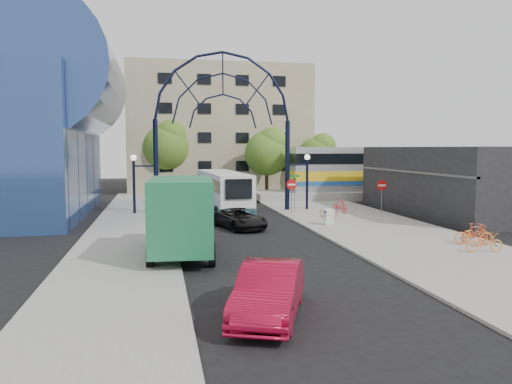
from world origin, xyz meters
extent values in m
plane|color=black|center=(0.00, 0.00, 0.00)|extent=(120.00, 120.00, 0.00)
cube|color=gray|center=(8.00, 4.00, 0.06)|extent=(8.00, 56.00, 0.12)
cube|color=gray|center=(-6.50, 6.00, 0.06)|extent=(5.00, 50.00, 0.12)
cylinder|color=black|center=(-5.00, 14.00, 3.50)|extent=(0.36, 0.36, 7.00)
cylinder|color=black|center=(5.00, 14.00, 3.50)|extent=(0.36, 0.36, 7.00)
cylinder|color=black|center=(-6.60, 14.00, 2.00)|extent=(0.20, 0.20, 4.00)
cylinder|color=black|center=(6.60, 14.00, 2.00)|extent=(0.20, 0.20, 4.00)
sphere|color=white|center=(-6.60, 14.00, 4.20)|extent=(0.44, 0.44, 0.44)
sphere|color=white|center=(6.60, 14.00, 4.20)|extent=(0.44, 0.44, 0.44)
cylinder|color=slate|center=(4.80, 12.00, 1.22)|extent=(0.06, 0.06, 2.20)
cylinder|color=red|center=(4.80, 12.00, 2.22)|extent=(0.80, 0.04, 0.80)
cube|color=white|center=(4.80, 11.97, 2.22)|extent=(0.55, 0.02, 0.12)
cylinder|color=slate|center=(11.00, 10.00, 1.22)|extent=(0.06, 0.06, 2.20)
cylinder|color=red|center=(11.00, 10.00, 2.22)|extent=(0.76, 0.04, 0.76)
cube|color=white|center=(11.00, 9.97, 2.22)|extent=(0.55, 0.02, 0.12)
cylinder|color=slate|center=(5.20, 12.60, 1.52)|extent=(0.05, 0.05, 2.80)
cube|color=#146626|center=(5.20, 12.60, 2.82)|extent=(0.70, 0.03, 0.18)
cube|color=#146626|center=(5.20, 12.60, 2.57)|extent=(0.03, 0.70, 0.18)
cube|color=white|center=(5.60, 5.80, 0.62)|extent=(0.55, 0.26, 0.99)
cube|color=white|center=(5.60, 6.15, 0.62)|extent=(0.55, 0.26, 0.99)
cube|color=#1E59A5|center=(5.60, 5.98, 0.95)|extent=(0.55, 0.42, 0.14)
cylinder|color=navy|center=(-12.00, 15.00, 10.00)|extent=(9.00, 16.00, 9.00)
cube|color=black|center=(16.00, 10.00, 2.50)|extent=(6.00, 16.00, 5.00)
cube|color=tan|center=(2.00, 35.00, 7.00)|extent=(20.00, 12.00, 14.00)
cube|color=gray|center=(20.00, 22.00, 0.40)|extent=(32.00, 5.00, 0.80)
cube|color=#B7B7BC|center=(20.00, 22.00, 2.90)|extent=(25.00, 3.00, 4.20)
cube|color=gold|center=(20.00, 22.00, 2.30)|extent=(25.10, 3.05, 0.90)
cube|color=black|center=(20.00, 22.00, 3.90)|extent=(25.05, 3.05, 1.00)
cube|color=#1E59A5|center=(20.00, 22.00, 1.60)|extent=(25.10, 3.05, 0.35)
cylinder|color=#382314|center=(6.00, 26.00, 1.26)|extent=(0.36, 0.36, 2.52)
sphere|color=#3D6119|center=(6.00, 26.00, 4.34)|extent=(4.48, 4.48, 4.48)
sphere|color=#3D6119|center=(6.50, 25.70, 5.46)|extent=(3.08, 3.08, 3.08)
cylinder|color=#382314|center=(-4.00, 30.00, 1.44)|extent=(0.36, 0.36, 2.88)
sphere|color=#3D6119|center=(-4.00, 30.00, 4.96)|extent=(5.12, 5.12, 5.12)
sphere|color=#3D6119|center=(-3.50, 29.70, 6.24)|extent=(3.52, 3.52, 3.52)
cylinder|color=#382314|center=(12.00, 28.00, 1.17)|extent=(0.36, 0.36, 2.34)
sphere|color=#3D6119|center=(12.00, 28.00, 4.03)|extent=(4.16, 4.16, 4.16)
sphere|color=#3D6119|center=(12.50, 27.70, 5.07)|extent=(2.86, 2.86, 2.86)
cube|color=white|center=(0.06, 14.70, 1.67)|extent=(3.08, 11.11, 2.77)
cube|color=#519FB5|center=(0.06, 14.70, 0.53)|extent=(3.11, 11.12, 0.67)
cube|color=black|center=(0.06, 14.70, 2.25)|extent=(3.12, 10.90, 0.86)
cube|color=black|center=(0.39, 9.15, 2.20)|extent=(1.81, 0.24, 1.34)
cube|color=black|center=(-0.26, 20.14, 1.53)|extent=(2.30, 0.31, 1.53)
cylinder|color=black|center=(-1.33, 18.03, 0.46)|extent=(0.32, 0.93, 0.92)
cylinder|color=black|center=(1.05, 18.17, 0.46)|extent=(0.32, 0.93, 0.92)
cylinder|color=black|center=(-0.89, 10.57, 0.46)|extent=(0.32, 0.93, 0.92)
cylinder|color=black|center=(1.49, 10.71, 0.46)|extent=(0.32, 0.93, 0.92)
cube|color=black|center=(-3.66, 1.54, 1.20)|extent=(2.69, 2.79, 2.40)
cube|color=black|center=(-3.57, 2.84, 1.69)|extent=(2.18, 0.26, 1.09)
cube|color=#1C6C42|center=(-3.89, -1.72, 2.07)|extent=(2.97, 5.18, 3.05)
cylinder|color=black|center=(-4.93, 1.30, 0.52)|extent=(0.36, 1.06, 1.05)
cylinder|color=black|center=(-2.43, 1.12, 0.52)|extent=(0.36, 1.06, 1.05)
cylinder|color=black|center=(-5.24, -2.94, 0.52)|extent=(0.36, 1.06, 1.05)
cylinder|color=black|center=(-2.74, -3.12, 0.52)|extent=(0.36, 1.06, 1.05)
imported|color=black|center=(-0.01, 6.31, 0.62)|extent=(3.25, 4.87, 1.24)
imported|color=maroon|center=(-1.76, -9.63, 0.79)|extent=(3.26, 5.04, 1.57)
imported|color=#FB5F32|center=(6.69, 9.21, 0.53)|extent=(1.25, 1.63, 0.82)
imported|color=red|center=(8.38, 11.42, 0.63)|extent=(0.88, 1.77, 1.03)
imported|color=orange|center=(10.50, -1.50, 0.61)|extent=(1.97, 1.10, 0.98)
imported|color=#CF4829|center=(10.83, -1.14, 0.63)|extent=(1.75, 0.74, 1.02)
imported|color=orange|center=(9.85, -3.24, 0.58)|extent=(1.79, 0.79, 0.91)
camera|label=1|loc=(-4.88, -23.45, 4.92)|focal=35.00mm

